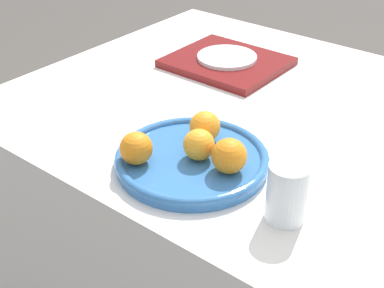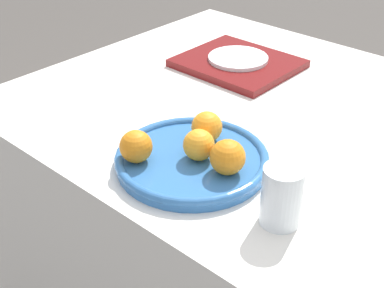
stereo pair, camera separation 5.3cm
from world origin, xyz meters
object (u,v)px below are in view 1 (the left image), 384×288
at_px(orange_3, 205,126).
at_px(water_glass, 287,193).
at_px(fruit_platter, 192,159).
at_px(serving_tray, 227,62).
at_px(orange_2, 199,145).
at_px(side_plate, 227,57).
at_px(orange_0, 229,156).
at_px(orange_1, 136,148).

bearing_deg(orange_3, water_glass, -21.05).
bearing_deg(water_glass, fruit_platter, 173.23).
relative_size(water_glass, serving_tray, 0.36).
distance_m(orange_2, side_plate, 0.50).
height_order(orange_2, water_glass, water_glass).
distance_m(water_glass, side_plate, 0.65).
distance_m(fruit_platter, orange_0, 0.09).
bearing_deg(fruit_platter, orange_2, 24.00).
height_order(orange_1, side_plate, orange_1).
xyz_separation_m(orange_0, orange_2, (-0.07, -0.00, -0.00)).
height_order(fruit_platter, serving_tray, fruit_platter).
xyz_separation_m(serving_tray, side_plate, (-0.00, 0.00, 0.02)).
height_order(fruit_platter, orange_0, orange_0).
distance_m(orange_0, water_glass, 0.14).
bearing_deg(orange_0, fruit_platter, -176.16).
bearing_deg(orange_0, water_glass, -12.89).
bearing_deg(water_glass, side_plate, 133.99).
height_order(orange_0, orange_1, orange_0).
distance_m(serving_tray, side_plate, 0.02).
bearing_deg(orange_3, fruit_platter, -73.42).
bearing_deg(serving_tray, side_plate, 180.00).
bearing_deg(fruit_platter, water_glass, -6.77).
relative_size(orange_0, orange_3, 1.06).
distance_m(fruit_platter, orange_3, 0.08).
distance_m(orange_0, orange_1, 0.18).
bearing_deg(water_glass, orange_1, -169.71).
relative_size(fruit_platter, orange_3, 4.79).
relative_size(orange_3, water_glass, 0.59).
bearing_deg(water_glass, orange_0, 167.11).
relative_size(orange_1, orange_3, 1.01).
bearing_deg(orange_1, orange_3, 70.70).
distance_m(orange_1, orange_2, 0.12).
xyz_separation_m(orange_3, serving_tray, (-0.21, 0.37, -0.04)).
xyz_separation_m(fruit_platter, water_glass, (0.22, -0.03, 0.04)).
bearing_deg(water_glass, orange_2, 171.34).
xyz_separation_m(fruit_platter, side_plate, (-0.23, 0.44, 0.01)).
height_order(orange_2, orange_3, orange_3).
xyz_separation_m(orange_2, orange_3, (-0.03, 0.06, 0.00)).
bearing_deg(water_glass, orange_3, 158.95).
bearing_deg(orange_0, orange_1, -151.02).
height_order(fruit_platter, side_plate, same).
bearing_deg(orange_2, fruit_platter, -156.00).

